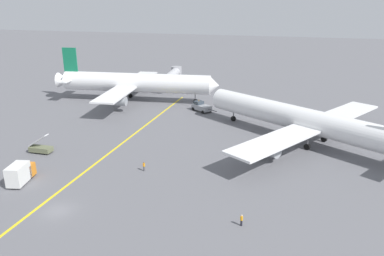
% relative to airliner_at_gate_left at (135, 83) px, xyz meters
% --- Properties ---
extents(ground_plane, '(600.00, 600.00, 0.00)m').
position_rel_airliner_at_gate_left_xyz_m(ground_plane, '(15.67, -61.28, -5.66)').
color(ground_plane, slate).
extents(taxiway_stripe, '(0.93, 120.00, 0.01)m').
position_rel_airliner_at_gate_left_xyz_m(taxiway_stripe, '(12.28, -51.28, -5.65)').
color(taxiway_stripe, yellow).
rests_on(taxiway_stripe, ground).
extents(airliner_at_gate_left, '(50.75, 43.92, 15.79)m').
position_rel_airliner_at_gate_left_xyz_m(airliner_at_gate_left, '(0.00, 0.00, 0.00)').
color(airliner_at_gate_left, white).
rests_on(airliner_at_gate_left, ground).
extents(airliner_being_pushed, '(49.24, 45.99, 14.80)m').
position_rel_airliner_at_gate_left_xyz_m(airliner_being_pushed, '(49.82, -21.87, -0.78)').
color(airliner_being_pushed, white).
rests_on(airliner_being_pushed, ground).
extents(pushback_tug, '(8.24, 6.20, 2.99)m').
position_rel_airliner_at_gate_left_xyz_m(pushback_tug, '(22.18, -4.97, -4.39)').
color(pushback_tug, gray).
rests_on(pushback_tug, ground).
extents(gse_stair_truck_yellow, '(4.69, 2.15, 4.06)m').
position_rel_airliner_at_gate_left_xyz_m(gse_stair_truck_yellow, '(-1.06, -43.26, -4.63)').
color(gse_stair_truck_yellow, '#666B4C').
rests_on(gse_stair_truck_yellow, ground).
extents(gse_catering_truck_tall, '(3.59, 6.22, 3.50)m').
position_rel_airliner_at_gate_left_xyz_m(gse_catering_truck_tall, '(4.28, -55.25, -3.90)').
color(gse_catering_truck_tall, orange).
rests_on(gse_catering_truck_tall, ground).
extents(ground_crew_ramp_agent_by_cones, '(0.36, 0.36, 1.70)m').
position_rel_airliner_at_gate_left_xyz_m(ground_crew_ramp_agent_by_cones, '(42.03, -57.42, -4.77)').
color(ground_crew_ramp_agent_by_cones, black).
rests_on(ground_crew_ramp_agent_by_cones, ground).
extents(ground_crew_wing_walker_right, '(0.36, 0.50, 1.76)m').
position_rel_airliner_at_gate_left_xyz_m(ground_crew_wing_walker_right, '(22.35, -45.19, -4.74)').
color(ground_crew_wing_walker_right, '#4C4C51').
rests_on(ground_crew_wing_walker_right, ground).
extents(jet_bridge, '(5.84, 20.20, 6.29)m').
position_rel_airliner_at_gate_left_xyz_m(jet_bridge, '(4.66, 21.00, -1.15)').
color(jet_bridge, '#B7B7BC').
rests_on(jet_bridge, ground).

